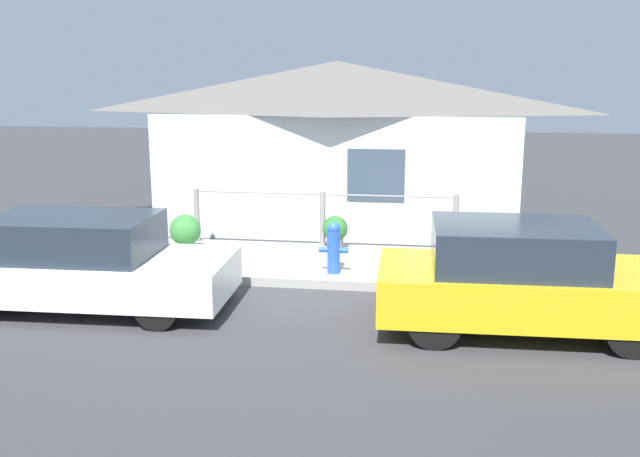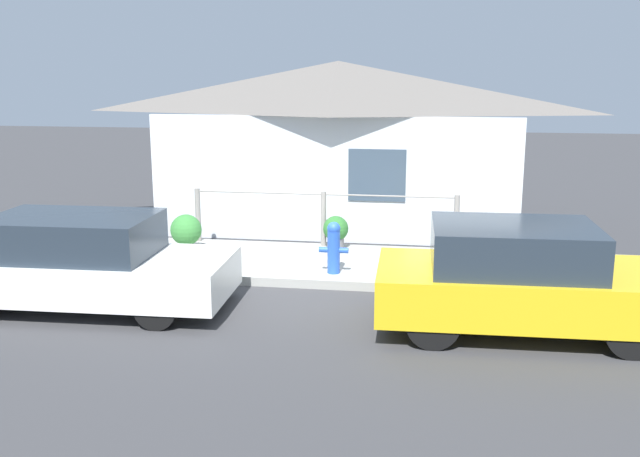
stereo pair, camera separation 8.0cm
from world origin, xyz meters
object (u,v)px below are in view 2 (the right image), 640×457
Objects in this scene: car_right at (520,278)px; fire_hydrant at (334,246)px; potted_plant_near_hydrant at (336,231)px; car_left at (83,263)px; potted_plant_by_fence at (186,231)px.

car_right reaches higher than fire_hydrant.
potted_plant_near_hydrant is at bearing 96.54° from fire_hydrant.
car_left is 4.64m from potted_plant_near_hydrant.
car_left is 6.00m from car_right.
potted_plant_near_hydrant is at bearing 128.44° from car_right.
car_left is 4.97× the size of fire_hydrant.
car_right is 5.69× the size of potted_plant_by_fence.
car_left is at bearing -100.71° from potted_plant_by_fence.
car_right is at bearing -27.18° from potted_plant_by_fence.
car_right is 4.44m from potted_plant_near_hydrant.
car_left is 6.24× the size of potted_plant_by_fence.
fire_hydrant is at bearing 144.36° from car_right.
potted_plant_near_hydrant is at bearing 45.31° from car_left.
car_right reaches higher than car_left.
car_left is 6.88× the size of potted_plant_near_hydrant.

